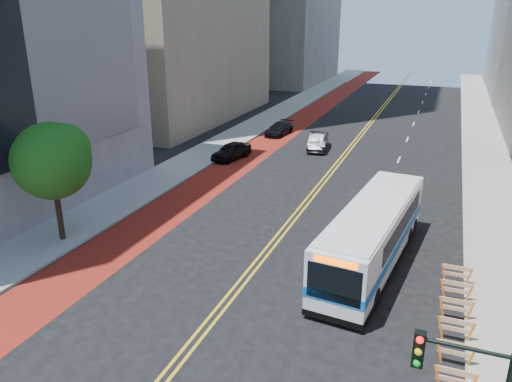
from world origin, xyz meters
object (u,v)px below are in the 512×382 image
object	(u,v)px
car_a	(231,151)
car_c	(279,129)
street_tree	(53,158)
car_b	(318,141)
transit_bus	(373,234)

from	to	relation	value
car_a	car_c	bearing A→B (deg)	97.65
street_tree	car_b	distance (m)	26.58
street_tree	car_a	size ratio (longest dim) A/B	1.54
car_a	car_b	distance (m)	8.69
car_b	transit_bus	bearing A→B (deg)	-77.88
car_b	street_tree	bearing A→B (deg)	-117.86
street_tree	car_c	bearing A→B (deg)	83.95
transit_bus	car_a	bearing A→B (deg)	139.64
car_c	car_a	bearing A→B (deg)	-89.13
car_a	car_c	distance (m)	10.36
street_tree	car_a	distance (m)	19.49
car_a	car_b	bearing A→B (deg)	56.34
street_tree	transit_bus	xyz separation A→B (m)	(16.76, 3.45, -3.18)
car_b	car_c	bearing A→B (deg)	131.67
street_tree	transit_bus	distance (m)	17.40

